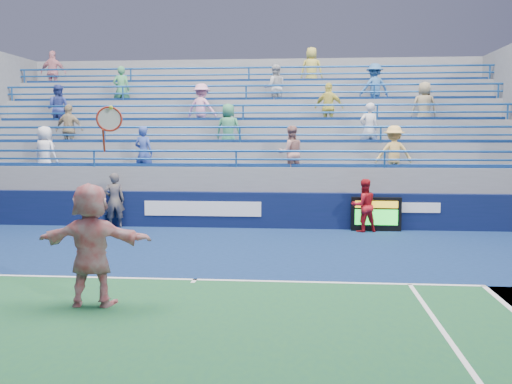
# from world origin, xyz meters

# --- Properties ---
(ground) EXTENTS (120.00, 120.00, 0.00)m
(ground) POSITION_xyz_m (0.00, 0.00, 0.00)
(ground) COLOR #333538
(sponsor_wall) EXTENTS (18.00, 0.32, 1.10)m
(sponsor_wall) POSITION_xyz_m (0.00, 6.50, 0.55)
(sponsor_wall) COLOR #0A1537
(sponsor_wall) RESTS_ON ground
(bleacher_stand) EXTENTS (18.00, 5.60, 6.13)m
(bleacher_stand) POSITION_xyz_m (-0.00, 10.27, 1.55)
(bleacher_stand) COLOR slate
(bleacher_stand) RESTS_ON ground
(serve_speed_board) EXTENTS (1.47, 0.19, 1.01)m
(serve_speed_board) POSITION_xyz_m (4.22, 6.20, 0.51)
(serve_speed_board) COLOR black
(serve_speed_board) RESTS_ON ground
(judge_chair) EXTENTS (0.53, 0.54, 0.72)m
(judge_chair) POSITION_xyz_m (-4.21, 6.18, 0.23)
(judge_chair) COLOR #0C183D
(judge_chair) RESTS_ON ground
(tennis_player) EXTENTS (1.91, 0.64, 3.28)m
(tennis_player) POSITION_xyz_m (-1.36, -1.77, 1.03)
(tennis_player) COLOR silver
(tennis_player) RESTS_ON ground
(line_judge) EXTENTS (0.72, 0.60, 1.70)m
(line_judge) POSITION_xyz_m (-3.70, 6.17, 0.85)
(line_judge) COLOR #131936
(line_judge) RESTS_ON ground
(ball_girl) EXTENTS (0.91, 0.80, 1.56)m
(ball_girl) POSITION_xyz_m (3.84, 6.04, 0.78)
(ball_girl) COLOR #B2141D
(ball_girl) RESTS_ON ground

